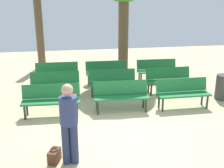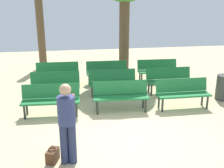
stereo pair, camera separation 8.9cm
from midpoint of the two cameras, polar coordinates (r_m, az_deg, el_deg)
ground_plane at (r=6.44m, az=4.35°, el=-11.22°), size 24.00×24.00×0.00m
bench_r0_c0 at (r=7.55m, az=-12.78°, el=-2.98°), size 1.63×0.58×0.87m
bench_r0_c1 at (r=7.67m, az=2.22°, el=-2.20°), size 1.63×0.58×0.87m
bench_r0_c2 at (r=8.17m, az=15.38°, el=-1.59°), size 1.61×0.51×0.87m
bench_r1_c0 at (r=8.84m, az=-11.94°, el=0.10°), size 1.62×0.57×0.87m
bench_r1_c1 at (r=8.96m, az=0.40°, el=0.73°), size 1.63×0.58×0.87m
bench_r1_c2 at (r=9.42m, az=12.54°, el=1.14°), size 1.61×0.51×0.87m
bench_r2_c0 at (r=10.21m, az=-11.49°, el=2.48°), size 1.62×0.55×0.87m
bench_r2_c1 at (r=10.24m, az=-0.84°, el=2.86°), size 1.62×0.54×0.87m
bench_r2_c2 at (r=10.67m, az=10.10°, el=3.19°), size 1.62×0.56×0.87m
tree_1 at (r=13.13m, az=-14.99°, el=11.04°), size 0.36×0.36×3.50m
visitor_with_backpack at (r=5.14m, az=-9.22°, el=-7.47°), size 0.38×0.55×1.65m
handbag at (r=5.58m, az=-12.29°, el=-14.87°), size 0.28×0.36×0.29m
trash_bin at (r=9.32m, az=23.29°, el=-0.69°), size 0.48×0.48×0.82m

